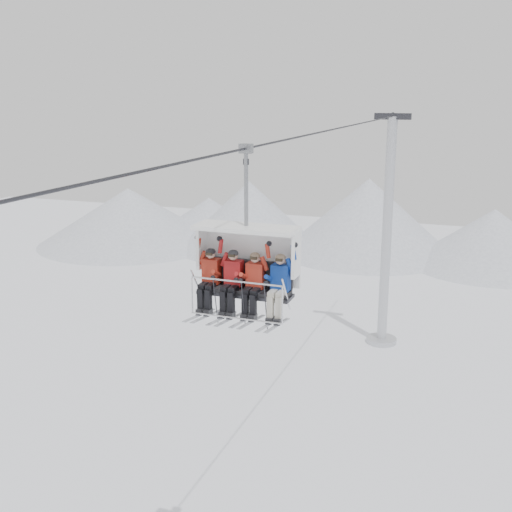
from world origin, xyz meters
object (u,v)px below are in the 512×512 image
(lift_tower_right, at_px, (386,249))
(skier_far_left, at_px, (210,277))
(chairlift_carrier, at_px, (248,258))
(skier_far_right, at_px, (279,284))
(skier_center_left, at_px, (232,279))
(skier_center_right, at_px, (254,281))

(lift_tower_right, distance_m, skier_far_left, 23.29)
(chairlift_carrier, distance_m, skier_far_right, 1.04)
(lift_tower_right, distance_m, skier_far_right, 23.29)
(skier_center_left, bearing_deg, lift_tower_right, 89.25)
(lift_tower_right, xyz_separation_m, skier_far_right, (0.88, -22.84, 4.44))
(skier_center_right, bearing_deg, skier_far_left, 179.98)
(skier_far_left, height_order, skier_center_right, skier_far_left)
(skier_center_left, height_order, skier_far_right, same)
(skier_far_left, bearing_deg, chairlift_carrier, 19.05)
(skier_far_left, distance_m, skier_center_left, 0.59)
(skier_far_left, height_order, skier_far_right, skier_far_right)
(lift_tower_right, distance_m, skier_center_left, 23.27)
(skier_far_left, xyz_separation_m, skier_center_left, (0.59, 0.00, 0.01))
(chairlift_carrier, height_order, skier_center_left, chairlift_carrier)
(skier_center_left, distance_m, skier_far_right, 1.18)
(skier_center_left, xyz_separation_m, skier_center_right, (0.55, -0.00, -0.01))
(skier_center_right, relative_size, skier_far_right, 1.00)
(chairlift_carrier, distance_m, skier_center_right, 0.62)
(skier_far_left, relative_size, skier_far_right, 1.00)
(chairlift_carrier, height_order, skier_far_left, chairlift_carrier)
(skier_far_right, bearing_deg, lift_tower_right, 92.21)
(chairlift_carrier, distance_m, skier_far_left, 1.05)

